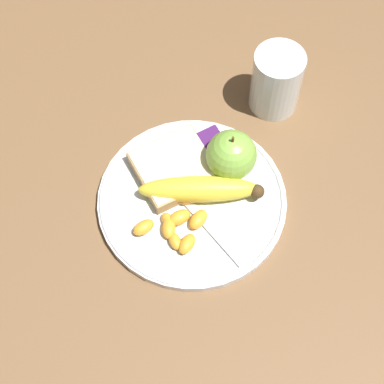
{
  "coord_description": "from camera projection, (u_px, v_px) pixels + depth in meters",
  "views": [
    {
      "loc": [
        -0.2,
        -0.35,
        0.8
      ],
      "look_at": [
        0.0,
        0.0,
        0.03
      ],
      "focal_mm": 60.0,
      "sensor_mm": 36.0,
      "label": 1
    }
  ],
  "objects": [
    {
      "name": "ground_plane",
      "position": [
        192.0,
        203.0,
        0.89
      ],
      "size": [
        3.0,
        3.0,
        0.0
      ],
      "primitive_type": "plane",
      "color": "brown"
    },
    {
      "name": "plate",
      "position": [
        192.0,
        200.0,
        0.89
      ],
      "size": [
        0.26,
        0.26,
        0.01
      ],
      "color": "silver",
      "rests_on": "ground_plane"
    },
    {
      "name": "juice_glass",
      "position": [
        276.0,
        82.0,
        0.93
      ],
      "size": [
        0.07,
        0.07,
        0.1
      ],
      "color": "silver",
      "rests_on": "ground_plane"
    },
    {
      "name": "apple",
      "position": [
        231.0,
        155.0,
        0.87
      ],
      "size": [
        0.07,
        0.07,
        0.08
      ],
      "color": "#84BC47",
      "rests_on": "plate"
    },
    {
      "name": "banana",
      "position": [
        203.0,
        192.0,
        0.87
      ],
      "size": [
        0.16,
        0.11,
        0.04
      ],
      "color": "yellow",
      "rests_on": "plate"
    },
    {
      "name": "bread_slice",
      "position": [
        175.0,
        168.0,
        0.89
      ],
      "size": [
        0.11,
        0.1,
        0.02
      ],
      "color": "tan",
      "rests_on": "plate"
    },
    {
      "name": "fork",
      "position": [
        194.0,
        205.0,
        0.88
      ],
      "size": [
        0.05,
        0.18,
        0.0
      ],
      "rotation": [
        0.0,
        0.0,
        14.3
      ],
      "color": "silver",
      "rests_on": "plate"
    },
    {
      "name": "jam_packet",
      "position": [
        208.0,
        144.0,
        0.91
      ],
      "size": [
        0.05,
        0.04,
        0.02
      ],
      "color": "white",
      "rests_on": "plate"
    },
    {
      "name": "orange_segment_0",
      "position": [
        175.0,
        241.0,
        0.84
      ],
      "size": [
        0.02,
        0.03,
        0.01
      ],
      "color": "#F9A32D",
      "rests_on": "plate"
    },
    {
      "name": "orange_segment_1",
      "position": [
        169.0,
        221.0,
        0.86
      ],
      "size": [
        0.02,
        0.03,
        0.01
      ],
      "color": "#F9A32D",
      "rests_on": "plate"
    },
    {
      "name": "orange_segment_2",
      "position": [
        187.0,
        244.0,
        0.84
      ],
      "size": [
        0.04,
        0.03,
        0.02
      ],
      "color": "#F9A32D",
      "rests_on": "plate"
    },
    {
      "name": "orange_segment_3",
      "position": [
        144.0,
        227.0,
        0.85
      ],
      "size": [
        0.03,
        0.02,
        0.02
      ],
      "color": "#F9A32D",
      "rests_on": "plate"
    },
    {
      "name": "orange_segment_4",
      "position": [
        187.0,
        197.0,
        0.87
      ],
      "size": [
        0.03,
        0.03,
        0.02
      ],
      "color": "#F9A32D",
      "rests_on": "plate"
    },
    {
      "name": "orange_segment_5",
      "position": [
        179.0,
        218.0,
        0.86
      ],
      "size": [
        0.03,
        0.02,
        0.02
      ],
      "color": "#F9A32D",
      "rests_on": "plate"
    },
    {
      "name": "orange_segment_6",
      "position": [
        198.0,
        219.0,
        0.86
      ],
      "size": [
        0.04,
        0.03,
        0.02
      ],
      "color": "#F9A32D",
      "rests_on": "plate"
    },
    {
      "name": "orange_segment_7",
      "position": [
        169.0,
        228.0,
        0.85
      ],
      "size": [
        0.03,
        0.04,
        0.02
      ],
      "color": "#F9A32D",
      "rests_on": "plate"
    }
  ]
}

